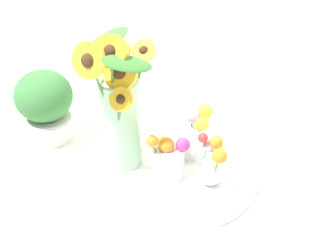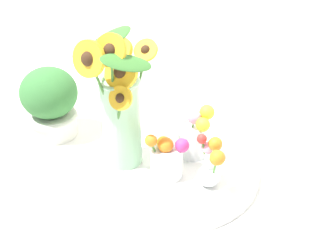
% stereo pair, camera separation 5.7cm
% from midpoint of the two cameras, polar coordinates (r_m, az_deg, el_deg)
% --- Properties ---
extents(ground_plane, '(6.00, 6.00, 0.00)m').
position_cam_midpoint_polar(ground_plane, '(1.22, -1.00, -7.55)').
color(ground_plane, silver).
extents(serving_tray, '(0.49, 0.49, 0.02)m').
position_cam_midpoint_polar(serving_tray, '(1.27, -1.29, -5.44)').
color(serving_tray, white).
rests_on(serving_tray, ground_plane).
extents(mason_jar_sunflowers, '(0.24, 0.23, 0.39)m').
position_cam_midpoint_polar(mason_jar_sunflowers, '(1.20, -7.33, 1.98)').
color(mason_jar_sunflowers, '#99CC9E').
rests_on(mason_jar_sunflowers, serving_tray).
extents(vase_small_center, '(0.10, 0.09, 0.13)m').
position_cam_midpoint_polar(vase_small_center, '(1.20, -1.42, -3.89)').
color(vase_small_center, white).
rests_on(vase_small_center, serving_tray).
extents(vase_bulb_right, '(0.09, 0.08, 0.14)m').
position_cam_midpoint_polar(vase_bulb_right, '(1.17, 4.03, -4.44)').
color(vase_bulb_right, white).
rests_on(vase_bulb_right, serving_tray).
extents(vase_small_back, '(0.09, 0.08, 0.16)m').
position_cam_midpoint_polar(vase_small_back, '(1.28, 1.88, -1.04)').
color(vase_small_back, white).
rests_on(vase_small_back, serving_tray).
extents(potted_plant, '(0.17, 0.17, 0.22)m').
position_cam_midpoint_polar(potted_plant, '(1.42, -15.90, 2.47)').
color(potted_plant, beige).
rests_on(potted_plant, ground_plane).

